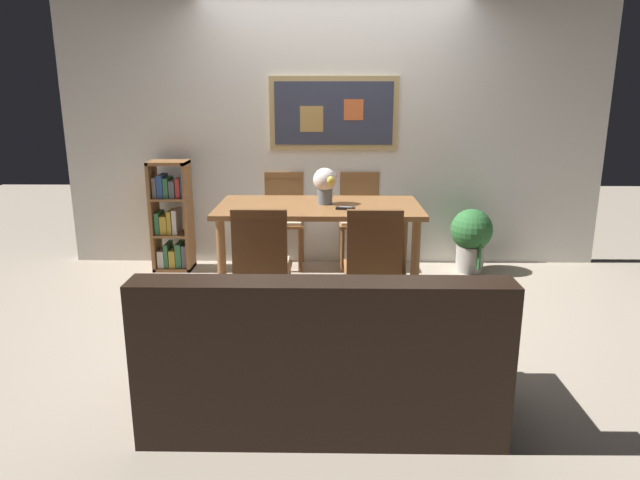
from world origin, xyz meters
The scene contains 12 objects.
ground_plane centered at (0.00, 0.00, 0.00)m, with size 12.00×12.00×0.00m, color tan.
wall_back_with_painting centered at (0.00, 1.33, 1.30)m, with size 5.20×0.14×2.60m.
dining_table centered at (-0.12, 0.41, 0.66)m, with size 1.69×0.89×0.76m.
dining_chair_near_left centered at (-0.51, -0.41, 0.54)m, with size 0.40×0.41×0.91m.
dining_chair_near_right centered at (0.27, -0.42, 0.54)m, with size 0.40×0.41×0.91m.
dining_chair_far_right centered at (0.26, 1.18, 0.54)m, with size 0.40×0.41×0.91m.
dining_chair_far_left centered at (-0.48, 1.18, 0.54)m, with size 0.40×0.41×0.91m.
leather_couch centered at (-0.08, -1.54, 0.31)m, with size 1.80×0.84×0.84m.
bookshelf centered at (-1.54, 1.02, 0.49)m, with size 0.36×0.28×1.05m.
potted_ivy centered at (1.31, 0.99, 0.34)m, with size 0.39×0.39×0.61m.
flower_vase centered at (-0.07, 0.46, 0.93)m, with size 0.20×0.21×0.30m.
tv_remote centered at (0.09, 0.22, 0.77)m, with size 0.16×0.07×0.02m.
Camera 1 is at (-0.04, -4.30, 1.70)m, focal length 32.28 mm.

